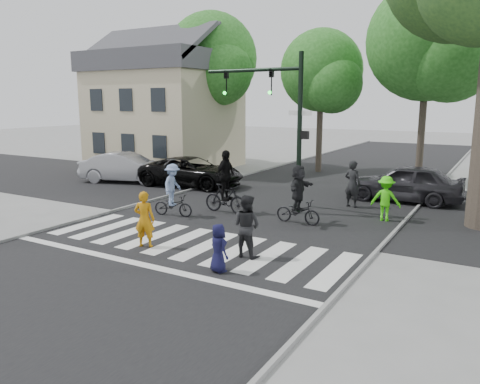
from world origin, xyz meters
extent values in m
plane|color=gray|center=(0.00, 0.00, 0.00)|extent=(120.00, 120.00, 0.00)
cube|color=black|center=(0.00, 5.00, 0.01)|extent=(10.00, 70.00, 0.01)
cube|color=black|center=(0.00, 8.00, 0.01)|extent=(70.00, 10.00, 0.01)
cube|color=gray|center=(-5.05, 5.00, 0.05)|extent=(0.10, 70.00, 0.10)
cube|color=gray|center=(5.05, 5.00, 0.05)|extent=(0.10, 70.00, 0.10)
cube|color=silver|center=(-4.50, 1.00, 0.01)|extent=(0.55, 3.00, 0.01)
cube|color=silver|center=(-3.50, 1.00, 0.01)|extent=(0.55, 3.00, 0.01)
cube|color=silver|center=(-2.50, 1.00, 0.01)|extent=(0.55, 3.00, 0.01)
cube|color=silver|center=(-1.50, 1.00, 0.01)|extent=(0.55, 3.00, 0.01)
cube|color=silver|center=(-0.50, 1.00, 0.01)|extent=(0.55, 3.00, 0.01)
cube|color=silver|center=(0.50, 1.00, 0.01)|extent=(0.55, 3.00, 0.01)
cube|color=silver|center=(1.50, 1.00, 0.01)|extent=(0.55, 3.00, 0.01)
cube|color=silver|center=(2.50, 1.00, 0.01)|extent=(0.55, 3.00, 0.01)
cube|color=silver|center=(3.50, 1.00, 0.01)|extent=(0.55, 3.00, 0.01)
cube|color=silver|center=(4.50, 1.00, 0.01)|extent=(0.55, 3.00, 0.01)
cube|color=silver|center=(0.00, -1.20, 0.01)|extent=(10.00, 0.30, 0.01)
cylinder|color=black|center=(1.20, 6.20, 3.00)|extent=(0.18, 0.18, 6.00)
cylinder|color=black|center=(-0.80, 6.20, 5.40)|extent=(4.00, 0.14, 0.14)
imported|color=black|center=(0.00, 6.20, 4.95)|extent=(0.16, 0.20, 1.00)
sphere|color=#19E533|center=(0.00, 6.08, 4.55)|extent=(0.14, 0.14, 0.14)
imported|color=black|center=(-2.00, 6.20, 4.95)|extent=(0.16, 0.20, 1.00)
sphere|color=#19E533|center=(-2.00, 6.08, 4.55)|extent=(0.14, 0.14, 0.14)
cube|color=black|center=(1.42, 6.20, 3.00)|extent=(0.28, 0.18, 0.30)
cube|color=#FF660C|center=(1.53, 6.20, 3.00)|extent=(0.02, 0.14, 0.20)
cube|color=white|center=(1.20, 6.20, 3.80)|extent=(0.90, 0.04, 0.18)
cylinder|color=brown|center=(-14.00, 16.20, 2.97)|extent=(0.36, 0.36, 5.95)
sphere|color=#22631A|center=(-14.00, 16.20, 6.38)|extent=(5.20, 5.20, 5.20)
sphere|color=#22631A|center=(-12.96, 15.42, 5.53)|extent=(3.64, 3.64, 3.64)
cylinder|color=brown|center=(-9.00, 15.70, 3.22)|extent=(0.36, 0.36, 6.44)
sphere|color=#22631A|center=(-9.00, 15.70, 6.90)|extent=(5.80, 5.80, 5.80)
sphere|color=#22631A|center=(-7.84, 14.83, 5.98)|extent=(4.06, 4.06, 4.06)
cylinder|color=brown|center=(-2.00, 16.80, 2.80)|extent=(0.36, 0.36, 5.60)
sphere|color=#22631A|center=(-2.00, 16.80, 6.00)|extent=(4.80, 4.80, 4.80)
sphere|color=#22631A|center=(-1.04, 16.08, 5.20)|extent=(3.36, 3.36, 3.36)
cylinder|color=brown|center=(4.00, 15.50, 3.36)|extent=(0.36, 0.36, 6.72)
sphere|color=#22631A|center=(4.00, 15.50, 7.20)|extent=(6.00, 6.00, 6.00)
sphere|color=#22631A|center=(5.20, 14.60, 6.24)|extent=(4.20, 4.20, 4.20)
cube|color=#BFB28E|center=(-11.50, 14.00, 3.00)|extent=(8.00, 7.00, 6.00)
cube|color=#47474C|center=(-11.50, 14.00, 6.60)|extent=(8.40, 7.40, 1.20)
cube|color=#47474C|center=(-11.50, 12.15, 7.60)|extent=(8.40, 3.69, 2.44)
cube|color=#47474C|center=(-11.50, 15.85, 7.60)|extent=(8.40, 3.69, 2.44)
cube|color=black|center=(-13.90, 10.48, 1.70)|extent=(1.00, 0.06, 1.30)
cube|color=black|center=(-13.90, 10.48, 4.30)|extent=(1.00, 0.06, 1.30)
cube|color=black|center=(-11.50, 10.48, 1.70)|extent=(1.00, 0.06, 1.30)
cube|color=black|center=(-11.50, 10.48, 4.30)|extent=(1.00, 0.06, 1.30)
cube|color=black|center=(-9.10, 10.48, 1.70)|extent=(1.00, 0.06, 1.30)
cube|color=black|center=(-9.10, 10.48, 4.30)|extent=(1.00, 0.06, 1.30)
cube|color=gray|center=(-10.00, 10.20, 0.40)|extent=(2.00, 1.20, 0.80)
imported|color=#C47C0D|center=(-1.01, 0.04, 0.84)|extent=(0.71, 0.59, 1.67)
imported|color=#111134|center=(1.98, -0.61, 0.62)|extent=(0.72, 0.61, 1.25)
imported|color=black|center=(2.00, 0.77, 0.87)|extent=(0.89, 0.72, 1.75)
imported|color=black|center=(-2.65, 3.44, 0.41)|extent=(1.62, 0.79, 0.81)
imported|color=#7388B2|center=(-2.65, 3.44, 1.19)|extent=(0.74, 1.09, 1.56)
imported|color=black|center=(-1.22, 4.85, 0.56)|extent=(1.86, 0.56, 1.11)
imported|color=black|center=(-1.22, 4.85, 1.46)|extent=(0.49, 1.13, 1.92)
imported|color=black|center=(1.82, 4.78, 0.43)|extent=(1.66, 0.63, 0.86)
imported|color=black|center=(1.82, 4.78, 1.25)|extent=(0.54, 1.54, 1.65)
imported|color=black|center=(-5.75, 8.88, 0.74)|extent=(5.50, 2.91, 1.47)
imported|color=#9E9FA4|center=(-9.44, 8.11, 0.79)|extent=(5.06, 3.09, 1.58)
imported|color=#2C2B30|center=(4.30, 10.47, 0.81)|extent=(4.80, 2.02, 1.62)
imported|color=#42F111|center=(4.37, 6.71, 0.81)|extent=(1.06, 0.63, 1.62)
imported|color=black|center=(2.68, 8.27, 0.96)|extent=(0.79, 0.61, 1.92)
camera|label=1|loc=(8.07, -10.02, 4.24)|focal=35.00mm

